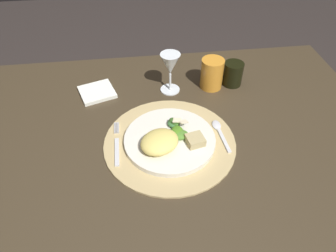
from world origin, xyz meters
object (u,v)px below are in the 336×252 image
(dining_table, at_px, (167,157))
(fork, at_px, (117,145))
(amber_tumbler, at_px, (212,74))
(dark_tumbler, at_px, (233,74))
(dinner_plate, at_px, (170,140))
(spoon, at_px, (219,130))
(napkin, at_px, (97,92))
(wine_glass, at_px, (170,66))

(dining_table, xyz_separation_m, fork, (-0.15, -0.06, 0.14))
(amber_tumbler, relative_size, dark_tumbler, 1.27)
(dinner_plate, relative_size, dark_tumbler, 3.13)
(fork, relative_size, dark_tumbler, 2.05)
(spoon, distance_m, napkin, 0.43)
(dining_table, height_order, fork, fork)
(dining_table, relative_size, spoon, 9.81)
(spoon, bearing_deg, fork, -175.66)
(dinner_plate, xyz_separation_m, napkin, (-0.22, 0.26, -0.01))
(dining_table, distance_m, spoon, 0.21)
(wine_glass, xyz_separation_m, amber_tumbler, (0.14, 0.00, -0.04))
(dark_tumbler, bearing_deg, dinner_plate, -134.19)
(napkin, bearing_deg, dining_table, -42.73)
(spoon, relative_size, wine_glass, 0.96)
(fork, bearing_deg, dark_tumbler, 32.55)
(amber_tumbler, bearing_deg, wine_glass, -178.31)
(dinner_plate, bearing_deg, wine_glass, 82.54)
(fork, bearing_deg, dinner_plate, -0.97)
(dinner_plate, xyz_separation_m, dark_tumbler, (0.25, 0.26, 0.03))
(fork, height_order, napkin, napkin)
(amber_tumbler, bearing_deg, dinner_plate, -124.72)
(dining_table, bearing_deg, wine_glass, 79.60)
(spoon, bearing_deg, dark_tumbler, 66.01)
(dining_table, bearing_deg, dark_tumbler, 37.66)
(dining_table, height_order, amber_tumbler, amber_tumbler)
(dinner_plate, xyz_separation_m, fork, (-0.15, 0.00, -0.01))
(wine_glass, distance_m, dark_tumbler, 0.23)
(dining_table, bearing_deg, amber_tumbler, 47.00)
(fork, distance_m, napkin, 0.27)
(fork, distance_m, spoon, 0.30)
(dining_table, bearing_deg, fork, -157.67)
(fork, bearing_deg, spoon, 4.34)
(fork, relative_size, amber_tumbler, 1.62)
(napkin, distance_m, wine_glass, 0.27)
(dining_table, xyz_separation_m, dinner_plate, (0.00, -0.06, 0.15))
(dinner_plate, height_order, spoon, dinner_plate)
(napkin, bearing_deg, amber_tumbler, -1.12)
(fork, bearing_deg, napkin, 104.12)
(napkin, xyz_separation_m, wine_glass, (0.25, -0.01, 0.09))
(dinner_plate, distance_m, napkin, 0.34)
(fork, xyz_separation_m, napkin, (-0.07, 0.26, -0.00))
(dining_table, height_order, spoon, spoon)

